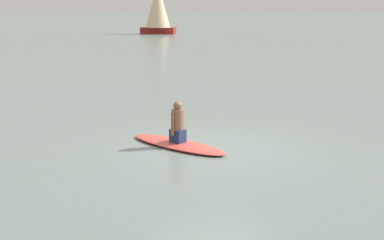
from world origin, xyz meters
TOP-DOWN VIEW (x-y plane):
  - ground_plane at (0.00, 0.00)m, footprint 400.00×400.00m
  - surfboard at (-0.73, 0.49)m, footprint 1.87×2.68m
  - person_paddler at (-0.73, 0.49)m, footprint 0.39×0.38m
  - sailboat_near_right at (13.39, 45.98)m, footprint 3.80×3.79m

SIDE VIEW (x-z plane):
  - ground_plane at x=0.00m, z-range 0.00..0.00m
  - surfboard at x=-0.73m, z-range 0.00..0.10m
  - person_paddler at x=-0.73m, z-range 0.05..0.97m
  - sailboat_near_right at x=13.39m, z-range -0.20..6.04m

